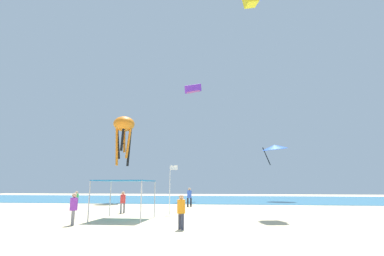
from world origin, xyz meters
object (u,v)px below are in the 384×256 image
at_px(kite_octopus_orange, 124,127).
at_px(person_far_shore, 76,199).
at_px(person_near_tent, 74,206).
at_px(canopy_tent, 125,182).
at_px(kite_delta_blue, 275,147).
at_px(person_central, 123,200).
at_px(person_rightmost, 189,196).
at_px(person_leftmost, 181,209).
at_px(kite_parafoil_purple, 193,89).
at_px(banner_flag, 171,184).

bearing_deg(kite_octopus_orange, person_far_shore, 169.17).
height_order(person_near_tent, person_far_shore, person_near_tent).
xyz_separation_m(canopy_tent, kite_delta_blue, (13.12, 22.66, 4.97)).
distance_m(person_central, kite_delta_blue, 24.59).
xyz_separation_m(person_rightmost, person_far_shore, (-9.31, -5.07, -0.15)).
bearing_deg(kite_octopus_orange, person_leftmost, -164.19).
height_order(person_rightmost, kite_delta_blue, kite_delta_blue).
relative_size(canopy_tent, kite_parafoil_purple, 0.90).
height_order(person_rightmost, person_far_shore, person_rightmost).
xyz_separation_m(person_far_shore, kite_parafoil_purple, (8.15, 18.31, 15.99)).
relative_size(person_near_tent, banner_flag, 0.47).
distance_m(person_far_shore, kite_octopus_orange, 14.22).
bearing_deg(person_leftmost, person_rightmost, 149.12).
bearing_deg(kite_delta_blue, banner_flag, -71.00).
distance_m(person_near_tent, kite_delta_blue, 30.27).
relative_size(person_near_tent, person_leftmost, 1.02).
height_order(person_leftmost, person_central, person_leftmost).
relative_size(kite_delta_blue, kite_octopus_orange, 0.79).
distance_m(person_leftmost, person_central, 9.62).
bearing_deg(person_far_shore, banner_flag, 5.70).
relative_size(canopy_tent, person_leftmost, 1.94).
relative_size(banner_flag, kite_octopus_orange, 0.56).
bearing_deg(person_far_shore, person_central, -1.83).
height_order(person_rightmost, kite_parafoil_purple, kite_parafoil_purple).
xyz_separation_m(person_rightmost, banner_flag, (-0.39, -7.75, 1.09)).
bearing_deg(banner_flag, person_rightmost, 87.12).
distance_m(person_far_shore, kite_parafoil_purple, 25.64).
distance_m(person_rightmost, kite_octopus_orange, 14.20).
xyz_separation_m(person_far_shore, kite_delta_blue, (19.74, 16.41, 6.34)).
bearing_deg(person_rightmost, person_far_shore, 3.03).
bearing_deg(person_central, person_rightmost, -173.67).
distance_m(canopy_tent, kite_octopus_orange, 20.15).
relative_size(person_near_tent, kite_delta_blue, 0.33).
relative_size(canopy_tent, person_rightmost, 1.74).
bearing_deg(person_near_tent, person_leftmost, 48.56).
distance_m(person_near_tent, kite_octopus_orange, 22.73).
bearing_deg(kite_octopus_orange, person_central, -170.52).
bearing_deg(banner_flag, kite_parafoil_purple, 92.10).
height_order(person_leftmost, banner_flag, banner_flag).
height_order(person_leftmost, kite_octopus_orange, kite_octopus_orange).
xyz_separation_m(canopy_tent, person_central, (-1.54, 3.95, -1.35)).
distance_m(person_central, person_rightmost, 8.49).
bearing_deg(person_rightmost, person_central, 34.56).
xyz_separation_m(person_leftmost, banner_flag, (-1.98, 7.28, 1.20)).
xyz_separation_m(person_central, person_rightmost, (4.23, 7.36, 0.12)).
height_order(person_near_tent, person_central, person_near_tent).
relative_size(person_leftmost, kite_delta_blue, 0.33).
bearing_deg(banner_flag, person_central, 174.17).
distance_m(person_leftmost, banner_flag, 7.63).
bearing_deg(person_near_tent, banner_flag, 113.80).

